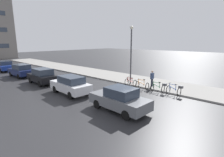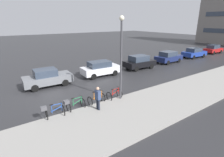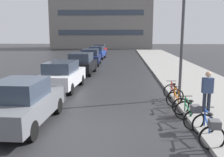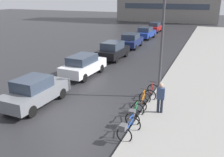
{
  "view_description": "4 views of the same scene",
  "coord_description": "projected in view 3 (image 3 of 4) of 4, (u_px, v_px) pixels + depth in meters",
  "views": [
    {
      "loc": [
        -11.04,
        -6.98,
        4.71
      ],
      "look_at": [
        -0.6,
        2.54,
        1.64
      ],
      "focal_mm": 28.0,
      "sensor_mm": 36.0,
      "label": 1
    },
    {
      "loc": [
        13.73,
        -3.53,
        5.85
      ],
      "look_at": [
        1.81,
        4.68,
        1.04
      ],
      "focal_mm": 28.0,
      "sensor_mm": 36.0,
      "label": 2
    },
    {
      "loc": [
        1.2,
        -8.06,
        3.21
      ],
      "look_at": [
        0.72,
        2.14,
        1.36
      ],
      "focal_mm": 40.0,
      "sensor_mm": 36.0,
      "label": 3
    },
    {
      "loc": [
        6.67,
        -10.23,
        6.1
      ],
      "look_at": [
        1.73,
        1.87,
        1.6
      ],
      "focal_mm": 40.0,
      "sensor_mm": 36.0,
      "label": 4
    }
  ],
  "objects": [
    {
      "name": "bicycle_second",
      "position": [
        190.0,
        113.0,
        8.66
      ],
      "size": [
        0.81,
        1.42,
        0.97
      ],
      "color": "black",
      "rests_on": "ground"
    },
    {
      "name": "sidewalk_kerb",
      "position": [
        189.0,
        77.0,
        18.1
      ],
      "size": [
        4.8,
        60.0,
        0.14
      ],
      "primitive_type": "cube",
      "color": "gray",
      "rests_on": "ground"
    },
    {
      "name": "bicycle_farthest",
      "position": [
        173.0,
        93.0,
        11.94
      ],
      "size": [
        0.79,
        1.12,
        0.92
      ],
      "color": "black",
      "rests_on": "ground"
    },
    {
      "name": "car_blue",
      "position": [
        97.0,
        52.0,
        32.09
      ],
      "size": [
        2.12,
        4.36,
        1.59
      ],
      "color": "navy",
      "rests_on": "ground"
    },
    {
      "name": "car_navy",
      "position": [
        90.0,
        57.0,
        25.64
      ],
      "size": [
        2.07,
        4.24,
        1.64
      ],
      "color": "navy",
      "rests_on": "ground"
    },
    {
      "name": "car_black",
      "position": [
        82.0,
        63.0,
        19.94
      ],
      "size": [
        2.09,
        4.12,
        1.69
      ],
      "color": "black",
      "rests_on": "ground"
    },
    {
      "name": "building_facade_main",
      "position": [
        102.0,
        4.0,
        54.36
      ],
      "size": [
        21.66,
        7.13,
        18.93
      ],
      "color": "gray",
      "rests_on": "ground"
    },
    {
      "name": "car_red",
      "position": [
        100.0,
        49.0,
        38.58
      ],
      "size": [
        1.84,
        3.88,
        1.58
      ],
      "color": "#AD1919",
      "rests_on": "ground"
    },
    {
      "name": "streetlamp",
      "position": [
        183.0,
        21.0,
        11.63
      ],
      "size": [
        0.35,
        0.35,
        6.18
      ],
      "color": "#424247",
      "rests_on": "ground"
    },
    {
      "name": "pedestrian",
      "position": [
        207.0,
        91.0,
        9.83
      ],
      "size": [
        0.42,
        0.27,
        1.76
      ],
      "color": "#1E2333",
      "rests_on": "ground"
    },
    {
      "name": "car_white",
      "position": [
        62.0,
        75.0,
        14.39
      ],
      "size": [
        2.05,
        4.32,
        1.64
      ],
      "color": "silver",
      "rests_on": "ground"
    },
    {
      "name": "car_grey",
      "position": [
        23.0,
        103.0,
        8.76
      ],
      "size": [
        2.02,
        4.36,
        1.65
      ],
      "color": "slate",
      "rests_on": "ground"
    },
    {
      "name": "bicycle_nearest",
      "position": [
        209.0,
        129.0,
        7.21
      ],
      "size": [
        0.82,
        1.38,
        1.0
      ],
      "color": "black",
      "rests_on": "ground"
    },
    {
      "name": "ground_plane",
      "position": [
        88.0,
        128.0,
        8.56
      ],
      "size": [
        140.0,
        140.0,
        0.0
      ],
      "primitive_type": "plane",
      "color": "#28282B"
    },
    {
      "name": "bicycle_third",
      "position": [
        177.0,
        102.0,
        10.45
      ],
      "size": [
        0.76,
        1.19,
        0.99
      ],
      "color": "black",
      "rests_on": "ground"
    }
  ]
}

